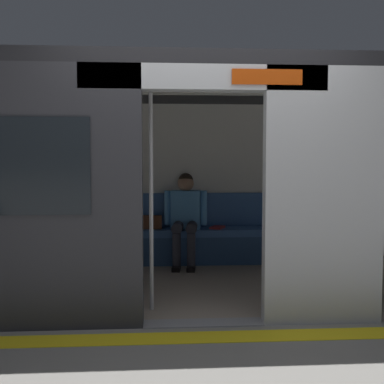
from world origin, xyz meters
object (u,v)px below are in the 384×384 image
object	(u,v)px
person_seated	(185,213)
grab_pole_door	(151,195)
train_car	(187,148)
bench_seat	(188,237)
book	(217,227)
handbag	(152,222)

from	to	relation	value
person_seated	grab_pole_door	world-z (taller)	grab_pole_door
train_car	person_seated	bearing A→B (deg)	-91.76
train_car	bench_seat	world-z (taller)	train_car
person_seated	book	world-z (taller)	person_seated
train_car	grab_pole_door	world-z (taller)	train_car
grab_pole_door	bench_seat	bearing A→B (deg)	-102.94
bench_seat	person_seated	size ratio (longest dim) A/B	2.71
handbag	grab_pole_door	bearing A→B (deg)	91.04
train_car	handbag	bearing A→B (deg)	-70.02
person_seated	grab_pole_door	size ratio (longest dim) A/B	0.57
train_car	book	xyz separation A→B (m)	(-0.46, -1.07, -1.01)
train_car	grab_pole_door	bearing A→B (deg)	66.22
person_seated	grab_pole_door	bearing A→B (deg)	77.71
train_car	bench_seat	bearing A→B (deg)	-93.53
bench_seat	person_seated	world-z (taller)	person_seated
person_seated	book	bearing A→B (deg)	-170.20
grab_pole_door	train_car	bearing A→B (deg)	-113.78
bench_seat	grab_pole_door	bearing A→B (deg)	77.06
train_car	book	world-z (taller)	train_car
person_seated	handbag	world-z (taller)	person_seated
grab_pole_door	handbag	bearing A→B (deg)	-88.96
train_car	bench_seat	xyz separation A→B (m)	(-0.06, -1.05, -1.13)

